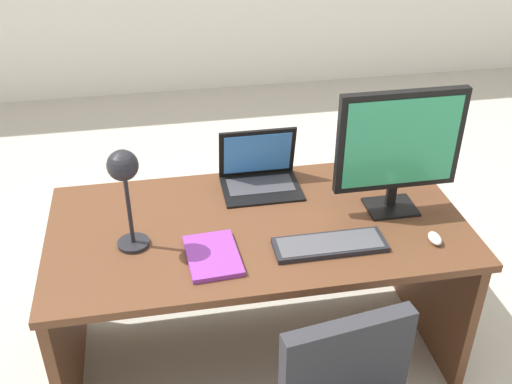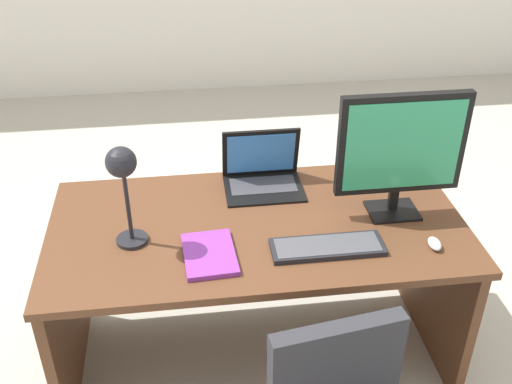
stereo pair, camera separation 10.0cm
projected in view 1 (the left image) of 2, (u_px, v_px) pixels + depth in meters
The scene contains 8 objects.
ground at pixel (217, 185), 4.05m from camera, with size 12.00×12.00×0.00m, color #B7B2A3.
desk at pixel (256, 258), 2.57m from camera, with size 1.64×0.83×0.73m.
monitor at pixel (399, 145), 2.35m from camera, with size 0.50×0.16×0.52m.
laptop at pixel (259, 168), 2.64m from camera, with size 0.33×0.26×0.25m.
keyboard at pixel (330, 245), 2.28m from camera, with size 0.42×0.14×0.02m.
mouse at pixel (435, 238), 2.30m from camera, with size 0.04×0.08×0.03m.
desk_lamp at pixel (124, 179), 2.11m from camera, with size 0.12×0.14×0.42m.
book at pixel (213, 256), 2.22m from camera, with size 0.20×0.28×0.02m.
Camera 1 is at (-0.36, -1.94, 2.12)m, focal length 42.78 mm.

